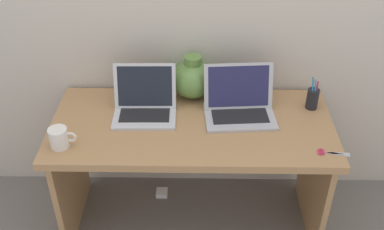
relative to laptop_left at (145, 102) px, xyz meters
name	(u,v)px	position (x,y,z in m)	size (l,w,h in m)	color
ground_plane	(192,218)	(0.24, -0.10, -0.76)	(6.00, 6.00, 0.00)	slate
back_wall	(193,0)	(0.24, 0.27, 0.44)	(4.40, 0.04, 2.40)	beige
desk	(192,146)	(0.24, -0.10, -0.21)	(1.42, 0.65, 0.70)	#AD7F51
laptop_left	(145,102)	(0.00, 0.00, 0.00)	(0.32, 0.26, 0.24)	silver
laptop_right	(239,102)	(0.48, 0.00, 0.00)	(0.37, 0.29, 0.24)	#B2B2B7
green_vase	(193,78)	(0.24, 0.17, 0.04)	(0.24, 0.24, 0.24)	#5B843D
coffee_mug	(59,138)	(-0.37, -0.29, -0.01)	(0.13, 0.09, 0.10)	white
pen_cup	(313,98)	(0.87, 0.05, -0.01)	(0.06, 0.06, 0.19)	black
scissors	(327,153)	(0.87, -0.32, -0.06)	(0.15, 0.06, 0.01)	#B7B7BC
power_brick	(162,193)	(0.05, 0.10, -0.75)	(0.07, 0.07, 0.03)	white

